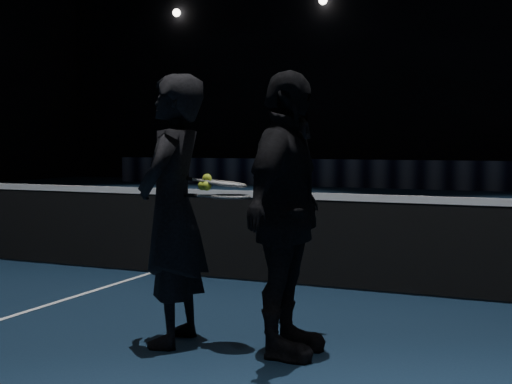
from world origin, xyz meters
TOP-DOWN VIEW (x-y plane):
  - floor at (0.00, 0.00)m, footprint 36.00×36.00m
  - wall_back at (0.00, 18.00)m, footprint 30.00×0.00m
  - court_lines at (0.00, 0.00)m, footprint 10.98×23.78m
  - net_mesh at (0.00, 0.00)m, footprint 12.80×0.02m
  - net_tape at (0.00, 0.00)m, footprint 12.80×0.03m
  - sponsor_backdrop at (0.00, 15.50)m, footprint 22.00×0.15m
  - player_a at (1.64, -2.33)m, footprint 0.57×0.77m
  - player_b at (2.48, -2.26)m, footprint 0.50×1.15m
  - racket_lower at (2.09, -2.29)m, footprint 0.69×0.27m
  - racket_upper at (2.03, -2.26)m, footprint 0.70×0.32m
  - tennis_balls at (1.89, -2.30)m, footprint 0.12×0.10m

SIDE VIEW (x-z plane):
  - floor at x=0.00m, z-range 0.00..0.00m
  - court_lines at x=0.00m, z-range 0.00..0.01m
  - net_mesh at x=0.00m, z-range 0.02..0.88m
  - sponsor_backdrop at x=0.00m, z-range 0.00..0.90m
  - net_tape at x=0.00m, z-range 0.88..0.95m
  - player_a at x=1.64m, z-range 0.00..1.94m
  - player_b at x=2.48m, z-range 0.00..1.94m
  - racket_lower at x=2.09m, z-range 1.06..1.09m
  - tennis_balls at x=1.89m, z-range 1.10..1.22m
  - racket_upper at x=2.03m, z-range 1.11..1.22m
  - wall_back at x=0.00m, z-range -10.00..20.00m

